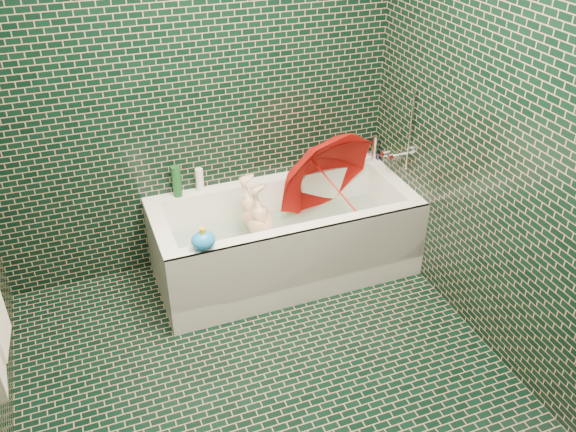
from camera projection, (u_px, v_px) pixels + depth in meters
name	position (u px, v px, depth m)	size (l,w,h in m)	color
floor	(274.00, 397.00, 3.25)	(2.80, 2.80, 0.00)	black
wall_back	(193.00, 86.00, 3.69)	(2.80, 2.80, 0.00)	black
wall_right	(520.00, 147.00, 2.98)	(2.80, 2.80, 0.00)	black
bathtub	(286.00, 246.00, 4.07)	(1.70, 0.75, 0.55)	white
bath_mat	(285.00, 251.00, 4.11)	(1.35, 0.47, 0.01)	#4CD029
water	(285.00, 234.00, 4.04)	(1.48, 0.53, 0.00)	silver
faucet	(400.00, 150.00, 4.03)	(0.18, 0.19, 0.55)	silver
child	(264.00, 237.00, 3.98)	(0.32, 0.21, 0.87)	#E2B18D
umbrella	(336.00, 188.00, 4.01)	(0.71, 0.71, 0.63)	red
soap_bottle_a	(370.00, 161.00, 4.38)	(0.10, 0.10, 0.25)	white
soap_bottle_b	(373.00, 161.00, 4.39)	(0.08, 0.09, 0.19)	#4C1D6C
soap_bottle_c	(356.00, 163.00, 4.36)	(0.13, 0.13, 0.16)	#13451B
bottle_right_tall	(352.00, 149.00, 4.30)	(0.06, 0.06, 0.22)	#13451B
bottle_right_pump	(374.00, 149.00, 4.33)	(0.05, 0.05, 0.19)	silver
bottle_left_tall	(177.00, 181.00, 3.91)	(0.06, 0.06, 0.21)	#13451B
bottle_left_short	(200.00, 180.00, 3.99)	(0.05, 0.05, 0.16)	white
rubber_duck	(357.00, 158.00, 4.33)	(0.11, 0.07, 0.09)	gold
bath_toy	(203.00, 240.00, 3.42)	(0.14, 0.12, 0.14)	blue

